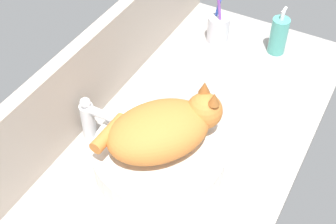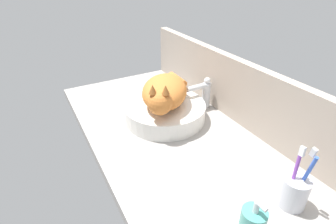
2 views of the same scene
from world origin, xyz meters
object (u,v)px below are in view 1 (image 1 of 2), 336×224
(cat, at_px, (164,128))
(soap_dispenser, at_px, (279,35))
(faucet, at_px, (91,118))
(toothbrush_cup, at_px, (218,28))
(sink_basin, at_px, (159,156))

(cat, height_order, soap_dispenser, cat)
(cat, distance_m, faucet, 0.21)
(faucet, distance_m, soap_dispenser, 0.65)
(faucet, xyz_separation_m, soap_dispenser, (0.58, -0.29, -0.01))
(faucet, relative_size, toothbrush_cup, 0.73)
(sink_basin, height_order, soap_dispenser, soap_dispenser)
(toothbrush_cup, bearing_deg, faucet, 168.93)
(cat, distance_m, soap_dispenser, 0.57)
(sink_basin, distance_m, soap_dispenser, 0.58)
(faucet, height_order, toothbrush_cup, toothbrush_cup)
(soap_dispenser, relative_size, toothbrush_cup, 0.81)
(soap_dispenser, xyz_separation_m, toothbrush_cup, (-0.04, 0.19, -0.01))
(soap_dispenser, bearing_deg, cat, 170.66)
(sink_basin, relative_size, soap_dispenser, 2.12)
(cat, bearing_deg, soap_dispenser, -9.34)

